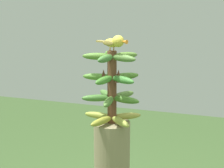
{
  "coord_description": "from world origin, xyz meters",
  "views": [
    {
      "loc": [
        1.44,
        0.47,
        1.76
      ],
      "look_at": [
        0.0,
        0.0,
        1.41
      ],
      "focal_mm": 51.18,
      "sensor_mm": 36.0,
      "label": 1
    }
  ],
  "objects": [
    {
      "name": "banana_bunch",
      "position": [
        0.0,
        -0.0,
        1.4
      ],
      "size": [
        0.3,
        0.3,
        0.36
      ],
      "color": "brown",
      "rests_on": "banana_tree"
    },
    {
      "name": "perched_bird",
      "position": [
        0.01,
        0.02,
        1.62
      ],
      "size": [
        0.1,
        0.18,
        0.08
      ],
      "color": "#C68933",
      "rests_on": "banana_bunch"
    }
  ]
}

